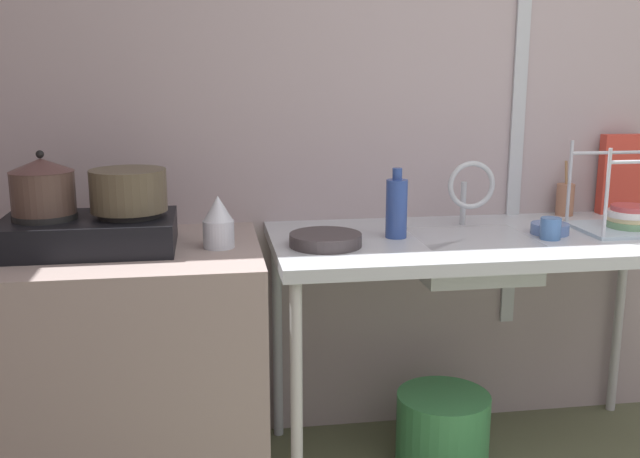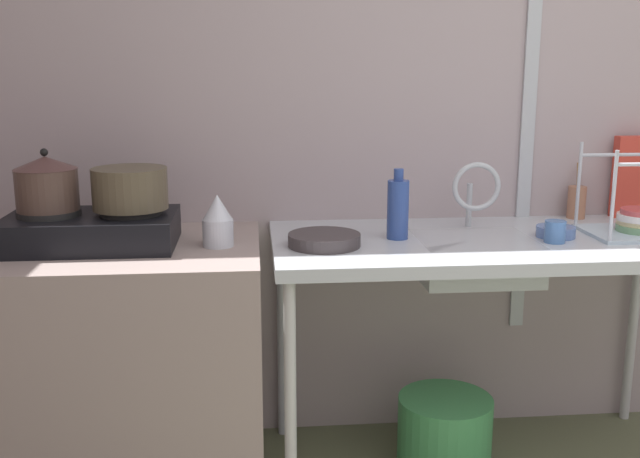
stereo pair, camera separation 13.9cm
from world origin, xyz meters
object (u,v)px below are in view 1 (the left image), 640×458
at_px(pot_on_right_burner, 128,190).
at_px(percolator, 218,222).
at_px(pot_on_left_burner, 42,186).
at_px(cup_by_rack, 551,229).
at_px(utensil_jar, 565,199).
at_px(dish_rack, 630,218).
at_px(small_bowl_on_drainboard, 550,229).
at_px(stove, 89,232).
at_px(faucet, 471,187).
at_px(bottle_by_sink, 397,207).
at_px(cereal_box, 620,174).
at_px(frying_pan, 326,240).
at_px(bucket_on_floor, 442,430).
at_px(sink_basin, 471,256).

xyz_separation_m(pot_on_right_burner, percolator, (0.27, -0.03, -0.10)).
xyz_separation_m(pot_on_left_burner, cup_by_rack, (1.58, -0.08, -0.17)).
xyz_separation_m(pot_on_left_burner, utensil_jar, (1.81, 0.28, -0.14)).
distance_m(dish_rack, small_bowl_on_drainboard, 0.29).
height_order(pot_on_left_burner, cup_by_rack, pot_on_left_burner).
relative_size(stove, faucet, 2.20).
xyz_separation_m(percolator, bottle_by_sink, (0.58, 0.05, 0.02)).
relative_size(pot_on_left_burner, faucet, 0.81).
distance_m(percolator, small_bowl_on_drainboard, 1.10).
xyz_separation_m(faucet, cereal_box, (0.65, 0.17, 0.01)).
relative_size(frying_pan, cup_by_rack, 3.21).
bearing_deg(dish_rack, bucket_on_floor, -179.17).
xyz_separation_m(bottle_by_sink, bucket_on_floor, (0.18, -0.03, -0.79)).
relative_size(dish_rack, small_bowl_on_drainboard, 2.83).
bearing_deg(bottle_by_sink, sink_basin, -6.64).
bearing_deg(dish_rack, frying_pan, -176.68).
xyz_separation_m(pot_on_left_burner, faucet, (1.38, 0.12, -0.06)).
bearing_deg(faucet, cereal_box, 14.65).
xyz_separation_m(pot_on_left_burner, percolator, (0.52, -0.03, -0.12)).
xyz_separation_m(cup_by_rack, utensil_jar, (0.23, 0.36, 0.03)).
xyz_separation_m(cup_by_rack, small_bowl_on_drainboard, (0.03, 0.07, -0.02)).
bearing_deg(bucket_on_floor, dish_rack, 0.83).
bearing_deg(sink_basin, bottle_by_sink, 173.36).
bearing_deg(sink_basin, cereal_box, 23.50).
relative_size(frying_pan, cereal_box, 0.76).
distance_m(small_bowl_on_drainboard, bottle_by_sink, 0.53).
distance_m(percolator, bucket_on_floor, 1.08).
xyz_separation_m(sink_basin, cereal_box, (0.69, 0.30, 0.21)).
relative_size(bottle_by_sink, utensil_jar, 1.13).
xyz_separation_m(percolator, faucet, (0.86, 0.15, 0.06)).
xyz_separation_m(faucet, dish_rack, (0.53, -0.12, -0.10)).
relative_size(stove, bucket_on_floor, 1.60).
bearing_deg(dish_rack, utensil_jar, 108.73).
distance_m(pot_on_right_burner, faucet, 1.14).
xyz_separation_m(stove, small_bowl_on_drainboard, (1.49, -0.01, -0.04)).
bearing_deg(cup_by_rack, bucket_on_floor, 167.05).
height_order(stove, bucket_on_floor, stove).
distance_m(bottle_by_sink, cereal_box, 0.98).
height_order(percolator, faucet, faucet).
xyz_separation_m(sink_basin, dish_rack, (0.56, 0.01, 0.11)).
xyz_separation_m(percolator, frying_pan, (0.33, -0.03, -0.06)).
bearing_deg(pot_on_left_burner, stove, 0.00).
relative_size(percolator, cup_by_rack, 2.31).
bearing_deg(stove, utensil_jar, 9.39).
relative_size(percolator, cereal_box, 0.54).
distance_m(faucet, bucket_on_floor, 0.85).
bearing_deg(stove, dish_rack, -0.10).
height_order(frying_pan, utensil_jar, utensil_jar).
bearing_deg(sink_basin, small_bowl_on_drainboard, 0.31).
height_order(pot_on_left_burner, pot_on_right_burner, pot_on_left_burner).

